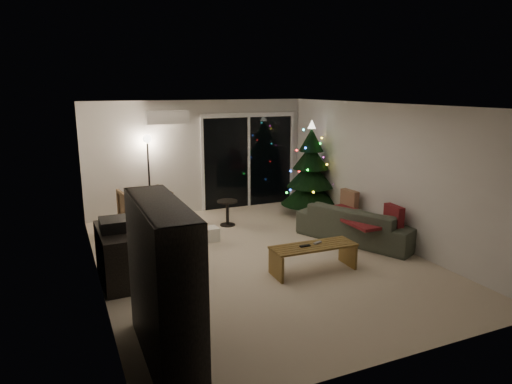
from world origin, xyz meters
TOP-DOWN VIEW (x-y plane):
  - room at (0.46, 1.49)m, footprint 6.50×7.51m
  - bookshelf at (-2.25, -2.24)m, footprint 0.43×1.68m
  - media_cabinet at (-2.25, -0.01)m, footprint 0.49×1.25m
  - stereo at (-2.25, -0.01)m, footprint 0.39×0.47m
  - armchair at (-1.41, 2.32)m, footprint 0.98×1.00m
  - ottoman at (-1.17, 1.28)m, footprint 0.66×0.66m
  - cardboard_box_a at (-1.23, 0.06)m, footprint 0.46×0.42m
  - cardboard_box_b at (-0.49, 1.13)m, footprint 0.38×0.30m
  - side_table at (0.18, 1.92)m, footprint 0.54×0.54m
  - floor_lamp at (-1.16, 3.07)m, footprint 0.28×0.28m
  - sofa at (2.05, 0.06)m, footprint 1.71×2.37m
  - sofa_throw at (1.95, 0.06)m, footprint 0.69×1.59m
  - cushion_a at (2.30, 0.71)m, footprint 0.16×0.43m
  - cushion_b at (2.30, -0.59)m, footprint 0.16×0.43m
  - coffee_table at (0.55, -0.87)m, footprint 1.34×0.50m
  - remote_a at (0.40, -0.87)m, footprint 0.17×0.05m
  - remote_b at (0.65, -0.82)m, footprint 0.16×0.09m
  - christmas_tree at (2.15, 1.98)m, footprint 1.36×1.36m

SIDE VIEW (x-z plane):
  - cardboard_box_b at x=-0.49m, z-range 0.00..0.25m
  - cardboard_box_a at x=-1.23m, z-range 0.00..0.27m
  - coffee_table at x=0.55m, z-range 0.00..0.42m
  - ottoman at x=-1.17m, z-range 0.00..0.50m
  - side_table at x=0.18m, z-range 0.00..0.52m
  - sofa at x=2.05m, z-range 0.00..0.64m
  - media_cabinet at x=-2.25m, z-range 0.00..0.78m
  - armchair at x=-1.41m, z-range 0.00..0.83m
  - remote_a at x=0.40m, z-range 0.42..0.44m
  - remote_b at x=0.65m, z-range 0.42..0.44m
  - sofa_throw at x=1.95m, z-range 0.44..0.49m
  - cushion_a at x=2.30m, z-range 0.37..0.80m
  - cushion_b at x=2.30m, z-range 0.37..0.80m
  - bookshelf at x=-2.25m, z-range 0.00..1.68m
  - stereo at x=-2.25m, z-range 0.78..0.94m
  - floor_lamp at x=-1.16m, z-range 0.00..1.75m
  - room at x=0.46m, z-range -0.28..2.32m
  - christmas_tree at x=2.15m, z-range 0.00..2.08m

